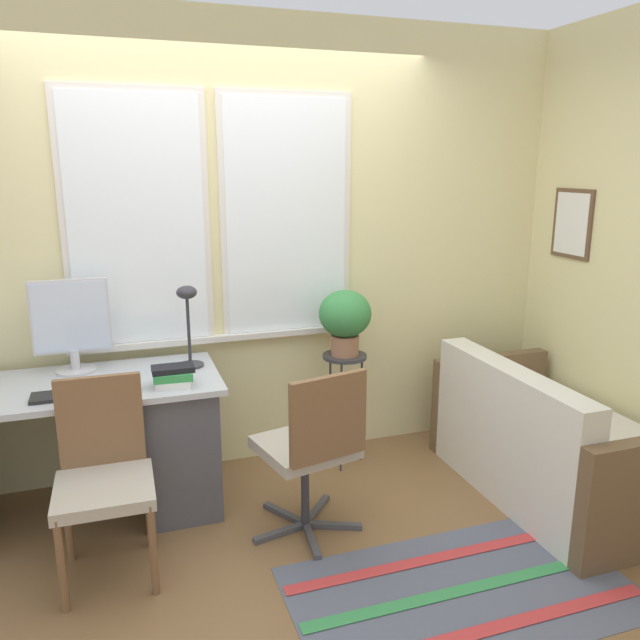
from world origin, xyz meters
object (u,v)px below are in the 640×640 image
(desk_lamp, at_px, (188,311))
(desk_chair_wooden, at_px, (104,474))
(keyboard, at_px, (75,394))
(couch_loveseat, at_px, (550,448))
(office_chair_swivel, at_px, (312,447))
(book_stack, at_px, (173,376))
(potted_plant, at_px, (345,317))
(mouse, at_px, (136,386))
(plant_stand, at_px, (345,369))
(monitor, at_px, (72,325))

(desk_lamp, distance_m, desk_chair_wooden, 0.98)
(keyboard, height_order, couch_loveseat, couch_loveseat)
(desk_chair_wooden, xyz_separation_m, office_chair_swivel, (0.98, -0.04, -0.00))
(book_stack, distance_m, couch_loveseat, 2.15)
(book_stack, relative_size, potted_plant, 0.52)
(couch_loveseat, height_order, potted_plant, potted_plant)
(book_stack, xyz_separation_m, desk_chair_wooden, (-0.36, -0.32, -0.32))
(office_chair_swivel, distance_m, couch_loveseat, 1.44)
(keyboard, bearing_deg, mouse, -0.73)
(keyboard, xyz_separation_m, mouse, (0.29, -0.00, 0.01))
(desk_lamp, relative_size, plant_stand, 0.64)
(desk_chair_wooden, height_order, office_chair_swivel, same)
(book_stack, xyz_separation_m, office_chair_swivel, (0.62, -0.36, -0.32))
(keyboard, relative_size, desk_lamp, 0.88)
(monitor, relative_size, desk_lamp, 1.11)
(couch_loveseat, xyz_separation_m, plant_stand, (-0.99, 0.72, 0.35))
(keyboard, distance_m, book_stack, 0.48)
(mouse, distance_m, office_chair_swivel, 0.93)
(desk_lamp, bearing_deg, mouse, -136.50)
(couch_loveseat, bearing_deg, mouse, 79.90)
(couch_loveseat, bearing_deg, monitor, 72.65)
(desk_lamp, bearing_deg, plant_stand, 2.05)
(keyboard, bearing_deg, potted_plant, 11.76)
(desk_lamp, distance_m, potted_plant, 0.94)
(office_chair_swivel, relative_size, couch_loveseat, 0.63)
(potted_plant, bearing_deg, couch_loveseat, -36.07)
(keyboard, distance_m, plant_stand, 1.57)
(monitor, height_order, desk_chair_wooden, monitor)
(office_chair_swivel, height_order, potted_plant, potted_plant)
(mouse, height_order, potted_plant, potted_plant)
(mouse, relative_size, desk_lamp, 0.17)
(monitor, height_order, couch_loveseat, monitor)
(couch_loveseat, distance_m, potted_plant, 1.40)
(monitor, distance_m, mouse, 0.55)
(monitor, bearing_deg, couch_loveseat, -17.35)
(office_chair_swivel, distance_m, potted_plant, 0.94)
(monitor, distance_m, desk_chair_wooden, 0.90)
(book_stack, distance_m, desk_chair_wooden, 0.58)
(mouse, bearing_deg, monitor, 127.25)
(desk_lamp, distance_m, couch_loveseat, 2.19)
(office_chair_swivel, bearing_deg, monitor, -47.15)
(book_stack, distance_m, plant_stand, 1.12)
(keyboard, relative_size, desk_chair_wooden, 0.44)
(office_chair_swivel, relative_size, potted_plant, 2.25)
(mouse, xyz_separation_m, book_stack, (0.18, -0.00, 0.03))
(mouse, relative_size, plant_stand, 0.11)
(mouse, relative_size, potted_plant, 0.19)
(couch_loveseat, xyz_separation_m, potted_plant, (-0.99, 0.72, 0.68))
(desk_chair_wooden, relative_size, plant_stand, 1.26)
(monitor, bearing_deg, desk_lamp, -9.76)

